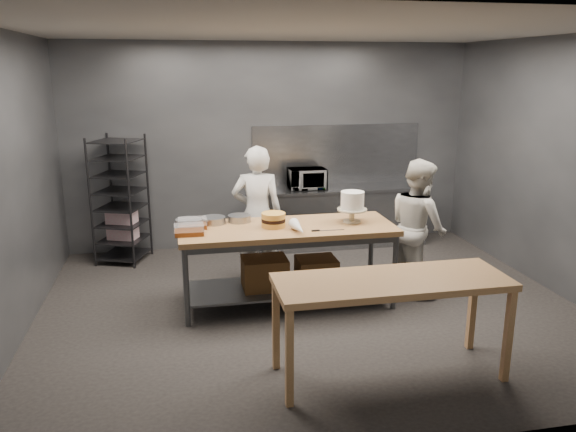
{
  "coord_description": "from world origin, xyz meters",
  "views": [
    {
      "loc": [
        -1.41,
        -5.72,
        2.63
      ],
      "look_at": [
        -0.23,
        0.13,
        1.05
      ],
      "focal_mm": 35.0,
      "sensor_mm": 36.0,
      "label": 1
    }
  ],
  "objects_px": {
    "work_table": "(287,256)",
    "microwave": "(307,179)",
    "chef_behind": "(257,214)",
    "chef_right": "(418,226)",
    "layer_cake": "(273,220)",
    "speed_rack": "(120,201)",
    "near_counter": "(392,288)",
    "frosted_cake_stand": "(352,203)"
  },
  "relations": [
    {
      "from": "work_table",
      "to": "layer_cake",
      "type": "height_order",
      "value": "layer_cake"
    },
    {
      "from": "frosted_cake_stand",
      "to": "layer_cake",
      "type": "height_order",
      "value": "frosted_cake_stand"
    },
    {
      "from": "near_counter",
      "to": "chef_behind",
      "type": "relative_size",
      "value": 1.16
    },
    {
      "from": "work_table",
      "to": "microwave",
      "type": "bearing_deg",
      "value": 70.73
    },
    {
      "from": "near_counter",
      "to": "frosted_cake_stand",
      "type": "xyz_separation_m",
      "value": [
        0.19,
        1.72,
        0.34
      ]
    },
    {
      "from": "near_counter",
      "to": "chef_right",
      "type": "distance_m",
      "value": 2.06
    },
    {
      "from": "microwave",
      "to": "near_counter",
      "type": "bearing_deg",
      "value": -92.03
    },
    {
      "from": "speed_rack",
      "to": "chef_behind",
      "type": "height_order",
      "value": "speed_rack"
    },
    {
      "from": "chef_behind",
      "to": "speed_rack",
      "type": "bearing_deg",
      "value": -23.6
    },
    {
      "from": "layer_cake",
      "to": "chef_behind",
      "type": "bearing_deg",
      "value": 94.48
    },
    {
      "from": "chef_behind",
      "to": "layer_cake",
      "type": "relative_size",
      "value": 6.46
    },
    {
      "from": "speed_rack",
      "to": "frosted_cake_stand",
      "type": "relative_size",
      "value": 4.9
    },
    {
      "from": "microwave",
      "to": "layer_cake",
      "type": "xyz_separation_m",
      "value": [
        -0.85,
        -2.0,
        -0.05
      ]
    },
    {
      "from": "near_counter",
      "to": "layer_cake",
      "type": "distance_m",
      "value": 1.86
    },
    {
      "from": "near_counter",
      "to": "frosted_cake_stand",
      "type": "bearing_deg",
      "value": 83.67
    },
    {
      "from": "work_table",
      "to": "chef_behind",
      "type": "distance_m",
      "value": 0.89
    },
    {
      "from": "chef_right",
      "to": "frosted_cake_stand",
      "type": "height_order",
      "value": "chef_right"
    },
    {
      "from": "work_table",
      "to": "microwave",
      "type": "distance_m",
      "value": 2.17
    },
    {
      "from": "work_table",
      "to": "chef_right",
      "type": "bearing_deg",
      "value": 2.64
    },
    {
      "from": "layer_cake",
      "to": "work_table",
      "type": "bearing_deg",
      "value": -0.25
    },
    {
      "from": "chef_right",
      "to": "chef_behind",
      "type": "bearing_deg",
      "value": 61.37
    },
    {
      "from": "frosted_cake_stand",
      "to": "layer_cake",
      "type": "distance_m",
      "value": 0.92
    },
    {
      "from": "speed_rack",
      "to": "chef_behind",
      "type": "distance_m",
      "value": 2.06
    },
    {
      "from": "microwave",
      "to": "frosted_cake_stand",
      "type": "distance_m",
      "value": 1.99
    },
    {
      "from": "frosted_cake_stand",
      "to": "microwave",
      "type": "bearing_deg",
      "value": 91.73
    },
    {
      "from": "layer_cake",
      "to": "near_counter",
      "type": "bearing_deg",
      "value": -67.09
    },
    {
      "from": "chef_right",
      "to": "layer_cake",
      "type": "bearing_deg",
      "value": 85.97
    },
    {
      "from": "speed_rack",
      "to": "layer_cake",
      "type": "bearing_deg",
      "value": -46.81
    },
    {
      "from": "near_counter",
      "to": "chef_behind",
      "type": "height_order",
      "value": "chef_behind"
    },
    {
      "from": "chef_behind",
      "to": "near_counter",
      "type": "bearing_deg",
      "value": 116.13
    },
    {
      "from": "speed_rack",
      "to": "microwave",
      "type": "relative_size",
      "value": 3.23
    },
    {
      "from": "microwave",
      "to": "frosted_cake_stand",
      "type": "bearing_deg",
      "value": -88.27
    },
    {
      "from": "near_counter",
      "to": "microwave",
      "type": "bearing_deg",
      "value": 87.97
    },
    {
      "from": "chef_behind",
      "to": "work_table",
      "type": "bearing_deg",
      "value": 113.76
    },
    {
      "from": "work_table",
      "to": "chef_behind",
      "type": "relative_size",
      "value": 1.39
    },
    {
      "from": "near_counter",
      "to": "layer_cake",
      "type": "relative_size",
      "value": 7.5
    },
    {
      "from": "speed_rack",
      "to": "chef_right",
      "type": "xyz_separation_m",
      "value": [
        3.55,
        -1.85,
        -0.05
      ]
    },
    {
      "from": "chef_right",
      "to": "frosted_cake_stand",
      "type": "relative_size",
      "value": 4.52
    },
    {
      "from": "chef_behind",
      "to": "chef_right",
      "type": "height_order",
      "value": "chef_behind"
    },
    {
      "from": "work_table",
      "to": "microwave",
      "type": "xyz_separation_m",
      "value": [
        0.7,
        2.0,
        0.48
      ]
    },
    {
      "from": "speed_rack",
      "to": "chef_right",
      "type": "distance_m",
      "value": 4.01
    },
    {
      "from": "speed_rack",
      "to": "layer_cake",
      "type": "relative_size",
      "value": 6.56
    }
  ]
}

